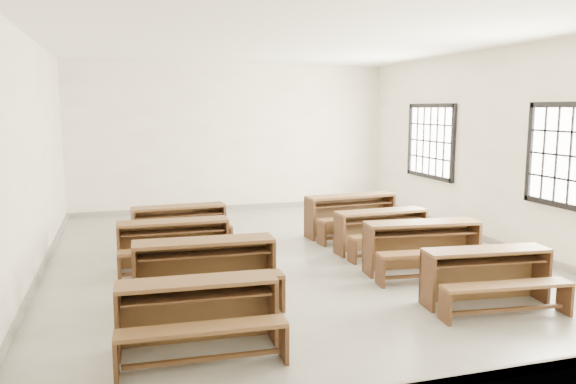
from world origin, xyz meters
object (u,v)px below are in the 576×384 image
object	(u,v)px
desk_set_2	(174,241)
desk_set_3	(180,223)
desk_set_0	(198,310)
desk_set_7	(351,212)
desk_set_5	(423,244)
desk_set_6	(382,228)
desk_set_4	(488,273)
desk_set_1	(205,266)

from	to	relation	value
desk_set_2	desk_set_3	xyz separation A→B (m)	(0.21, 1.28, -0.01)
desk_set_0	desk_set_7	size ratio (longest dim) A/B	0.90
desk_set_0	desk_set_3	xyz separation A→B (m)	(0.25, 4.06, 0.00)
desk_set_3	desk_set_5	size ratio (longest dim) A/B	0.94
desk_set_5	desk_set_6	xyz separation A→B (m)	(-0.03, 1.18, -0.03)
desk_set_4	desk_set_6	xyz separation A→B (m)	(-0.08, 2.52, 0.00)
desk_set_1	desk_set_6	distance (m)	3.34
desk_set_1	desk_set_0	bearing A→B (deg)	-99.32
desk_set_7	desk_set_6	bearing A→B (deg)	-94.76
desk_set_1	desk_set_2	distance (m)	1.50
desk_set_1	desk_set_5	size ratio (longest dim) A/B	1.00
desk_set_0	desk_set_1	distance (m)	1.33
desk_set_6	desk_set_7	bearing A→B (deg)	87.46
desk_set_4	desk_set_0	bearing A→B (deg)	-169.58
desk_set_7	desk_set_0	bearing A→B (deg)	-134.21
desk_set_2	desk_set_7	bearing A→B (deg)	21.01
desk_set_2	desk_set_3	size ratio (longest dim) A/B	0.99
desk_set_0	desk_set_1	bearing A→B (deg)	81.19
desk_set_3	desk_set_2	bearing A→B (deg)	-103.62
desk_set_1	desk_set_6	size ratio (longest dim) A/B	1.10
desk_set_2	desk_set_5	bearing A→B (deg)	-19.58
desk_set_5	desk_set_7	xyz separation A→B (m)	(-0.04, 2.38, 0.01)
desk_set_0	desk_set_2	distance (m)	2.78
desk_set_2	desk_set_6	world-z (taller)	desk_set_2
desk_set_5	desk_set_1	bearing A→B (deg)	-168.27
desk_set_0	desk_set_6	distance (m)	4.28
desk_set_0	desk_set_5	world-z (taller)	desk_set_5
desk_set_0	desk_set_6	world-z (taller)	desk_set_0
desk_set_5	desk_set_7	distance (m)	2.38
desk_set_1	desk_set_3	xyz separation A→B (m)	(-0.01, 2.76, -0.03)
desk_set_4	desk_set_6	size ratio (longest dim) A/B	1.01
desk_set_1	desk_set_3	distance (m)	2.76
desk_set_3	desk_set_4	distance (m)	4.89
desk_set_0	desk_set_4	distance (m)	3.34
desk_set_4	desk_set_5	distance (m)	1.35
desk_set_5	desk_set_7	bearing A→B (deg)	96.92
desk_set_2	desk_set_5	world-z (taller)	desk_set_5
desk_set_5	desk_set_4	bearing A→B (deg)	-82.19
desk_set_5	desk_set_6	size ratio (longest dim) A/B	1.09
desk_set_4	desk_set_7	size ratio (longest dim) A/B	0.90
desk_set_1	desk_set_7	distance (m)	4.02
desk_set_4	desk_set_2	bearing A→B (deg)	148.52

